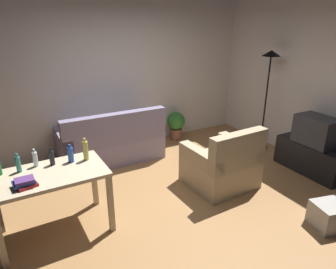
{
  "coord_description": "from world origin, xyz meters",
  "views": [
    {
      "loc": [
        -1.86,
        -3.06,
        2.33
      ],
      "look_at": [
        0.1,
        0.5,
        0.75
      ],
      "focal_mm": 32.29,
      "sensor_mm": 36.0,
      "label": 1
    }
  ],
  "objects": [
    {
      "name": "bottle_dark",
      "position": [
        -1.52,
        0.28,
        0.85
      ],
      "size": [
        0.06,
        0.06,
        0.21
      ],
      "color": "black",
      "rests_on": "desk"
    },
    {
      "name": "tv",
      "position": [
        2.25,
        -0.35,
        0.7
      ],
      "size": [
        0.41,
        0.6,
        0.44
      ],
      "rotation": [
        0.0,
        0.0,
        1.57
      ],
      "color": "#2D2D33",
      "rests_on": "tv_stand"
    },
    {
      "name": "armchair",
      "position": [
        0.73,
        -0.01,
        0.32
      ],
      "size": [
        0.93,
        0.88,
        0.92
      ],
      "rotation": [
        0.0,
        0.0,
        3.18
      ],
      "color": "tan",
      "rests_on": "ground_plane"
    },
    {
      "name": "ground_plane",
      "position": [
        0.0,
        0.0,
        -0.01
      ],
      "size": [
        5.2,
        4.4,
        0.02
      ],
      "primitive_type": "cube",
      "color": "#9E7042"
    },
    {
      "name": "storage_box",
      "position": [
        1.29,
        -1.39,
        0.15
      ],
      "size": [
        0.55,
        0.44,
        0.3
      ],
      "primitive_type": "cube",
      "rotation": [
        0.0,
        0.0,
        -0.24
      ],
      "color": "#A8A399",
      "rests_on": "ground_plane"
    },
    {
      "name": "wall_rear",
      "position": [
        0.0,
        2.2,
        1.35
      ],
      "size": [
        5.2,
        0.1,
        2.7
      ],
      "primitive_type": "cube",
      "color": "silver",
      "rests_on": "ground_plane"
    },
    {
      "name": "book_stack",
      "position": [
        -1.84,
        -0.09,
        0.8
      ],
      "size": [
        0.24,
        0.21,
        0.09
      ],
      "color": "maroon",
      "rests_on": "desk"
    },
    {
      "name": "tv_stand",
      "position": [
        2.25,
        -0.35,
        0.24
      ],
      "size": [
        0.44,
        1.1,
        0.48
      ],
      "rotation": [
        0.0,
        0.0,
        1.57
      ],
      "color": "black",
      "rests_on": "ground_plane"
    },
    {
      "name": "torchiere_lamp",
      "position": [
        2.25,
        0.74,
        1.41
      ],
      "size": [
        0.32,
        0.32,
        1.81
      ],
      "color": "black",
      "rests_on": "ground_plane"
    },
    {
      "name": "wall_right",
      "position": [
        2.6,
        0.0,
        1.35
      ],
      "size": [
        0.1,
        4.4,
        2.7
      ],
      "primitive_type": "cube",
      "color": "beige",
      "rests_on": "ground_plane"
    },
    {
      "name": "bottle_squat",
      "position": [
        -1.15,
        0.22,
        0.88
      ],
      "size": [
        0.06,
        0.06,
        0.27
      ],
      "color": "#BCB24C",
      "rests_on": "desk"
    },
    {
      "name": "bottle_clear",
      "position": [
        -1.69,
        0.33,
        0.85
      ],
      "size": [
        0.05,
        0.05,
        0.21
      ],
      "color": "silver",
      "rests_on": "desk"
    },
    {
      "name": "desk",
      "position": [
        -1.6,
        0.09,
        0.65
      ],
      "size": [
        1.22,
        0.73,
        0.76
      ],
      "rotation": [
        0.0,
        0.0,
        0.02
      ],
      "color": "#C6B28E",
      "rests_on": "ground_plane"
    },
    {
      "name": "bottle_blue",
      "position": [
        -1.32,
        0.25,
        0.85
      ],
      "size": [
        0.07,
        0.07,
        0.22
      ],
      "color": "#2347A3",
      "rests_on": "desk"
    },
    {
      "name": "bottle_tall",
      "position": [
        -1.87,
        0.27,
        0.85
      ],
      "size": [
        0.05,
        0.05,
        0.22
      ],
      "color": "teal",
      "rests_on": "desk"
    },
    {
      "name": "couch",
      "position": [
        -0.41,
        1.59,
        0.31
      ],
      "size": [
        1.71,
        0.84,
        0.92
      ],
      "rotation": [
        0.0,
        0.0,
        3.14
      ],
      "color": "gray",
      "rests_on": "ground_plane"
    },
    {
      "name": "potted_plant",
      "position": [
        1.05,
        1.9,
        0.33
      ],
      "size": [
        0.36,
        0.36,
        0.57
      ],
      "color": "brown",
      "rests_on": "ground_plane"
    }
  ]
}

